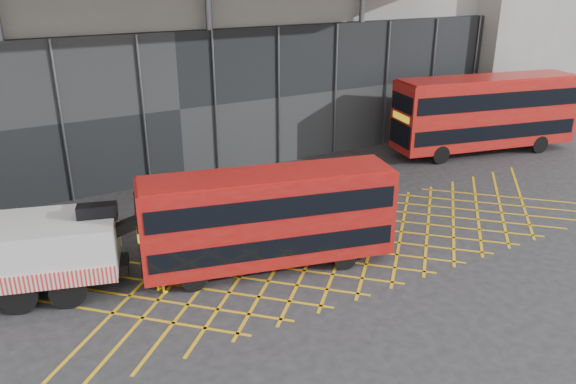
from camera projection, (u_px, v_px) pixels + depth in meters
ground_plane at (240, 277)px, 21.39m from camera, size 120.00×120.00×0.00m
road_markings at (358, 244)px, 24.00m from camera, size 27.96×7.16×0.01m
construction_building at (132, 5)px, 33.80m from camera, size 55.00×23.97×18.00m
bus_towed at (268, 216)px, 21.37m from camera, size 9.89×4.50×3.93m
bus_second at (486, 111)px, 35.22m from camera, size 12.18×5.24×4.84m
worker at (159, 267)px, 20.10m from camera, size 0.71×0.85×1.97m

